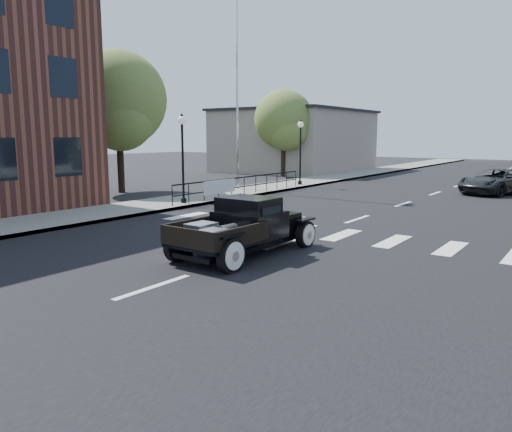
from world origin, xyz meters
The scene contains 14 objects.
ground centered at (0.00, 0.00, 0.00)m, with size 120.00×120.00×0.00m, color black.
road centered at (0.00, 15.00, 0.01)m, with size 14.00×80.00×0.02m, color black.
road_markings centered at (0.00, 10.00, 0.00)m, with size 12.00×60.00×0.06m, color silver, non-canonical shape.
sidewalk_left centered at (-8.50, 15.00, 0.07)m, with size 3.00×80.00×0.15m, color gray.
low_building_left centered at (-15.00, 28.00, 2.50)m, with size 10.00×12.00×5.00m, color gray.
railing centered at (-7.30, 10.00, 0.65)m, with size 0.08×10.00×1.00m, color black, non-canonical shape.
banner centered at (-7.22, 8.00, 0.45)m, with size 0.04×2.20×0.60m, color silver, non-canonical shape.
lamp_post_b centered at (-7.60, 6.00, 2.06)m, with size 0.36×0.36×3.81m, color black, non-canonical shape.
lamp_post_c centered at (-7.60, 16.00, 2.06)m, with size 0.36×0.36×3.81m, color black, non-canonical shape.
flagpole centered at (-9.20, 12.00, 6.32)m, with size 0.12×0.12×12.35m, color silver.
big_tree_near centered at (-14.00, 8.00, 3.72)m, with size 5.07×5.07×7.44m, color #586D2E, non-canonical shape.
big_tree_far centered at (-12.50, 22.00, 3.19)m, with size 4.34×4.34×6.37m, color #586D2E, non-canonical shape.
hotrod_pickup centered at (-0.17, 0.29, 0.75)m, with size 2.03×4.34×1.51m, color black, non-canonical shape.
second_car centered at (2.65, 18.66, 0.65)m, with size 2.16×4.67×1.30m, color black.
Camera 1 is at (7.20, -9.70, 3.02)m, focal length 35.00 mm.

